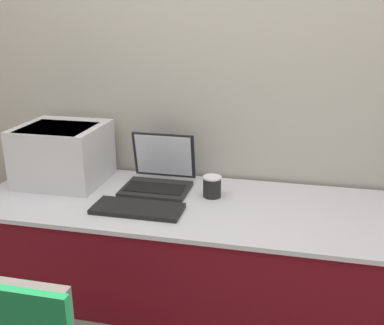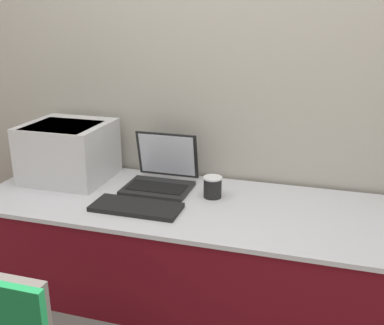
{
  "view_description": "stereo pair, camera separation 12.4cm",
  "coord_description": "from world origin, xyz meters",
  "px_view_note": "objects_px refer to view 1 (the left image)",
  "views": [
    {
      "loc": [
        0.34,
        -1.49,
        1.56
      ],
      "look_at": [
        -0.08,
        0.37,
        0.91
      ],
      "focal_mm": 42.0,
      "sensor_mm": 36.0,
      "label": 1
    },
    {
      "loc": [
        0.46,
        -1.45,
        1.56
      ],
      "look_at": [
        -0.08,
        0.37,
        0.91
      ],
      "focal_mm": 42.0,
      "sensor_mm": 36.0,
      "label": 2
    }
  ],
  "objects_px": {
    "printer": "(63,152)",
    "laptop_left": "(159,176)",
    "coffee_cup": "(211,186)",
    "external_keyboard": "(138,209)"
  },
  "relations": [
    {
      "from": "laptop_left",
      "to": "external_keyboard",
      "type": "bearing_deg",
      "value": -91.82
    },
    {
      "from": "laptop_left",
      "to": "coffee_cup",
      "type": "bearing_deg",
      "value": -12.69
    },
    {
      "from": "printer",
      "to": "laptop_left",
      "type": "bearing_deg",
      "value": 3.49
    },
    {
      "from": "printer",
      "to": "laptop_left",
      "type": "height_order",
      "value": "printer"
    },
    {
      "from": "laptop_left",
      "to": "coffee_cup",
      "type": "relative_size",
      "value": 3.2
    },
    {
      "from": "external_keyboard",
      "to": "laptop_left",
      "type": "bearing_deg",
      "value": 88.18
    },
    {
      "from": "external_keyboard",
      "to": "coffee_cup",
      "type": "relative_size",
      "value": 3.95
    },
    {
      "from": "printer",
      "to": "coffee_cup",
      "type": "xyz_separation_m",
      "value": [
        0.76,
        -0.03,
        -0.11
      ]
    },
    {
      "from": "printer",
      "to": "external_keyboard",
      "type": "xyz_separation_m",
      "value": [
        0.48,
        -0.26,
        -0.15
      ]
    },
    {
      "from": "laptop_left",
      "to": "external_keyboard",
      "type": "distance_m",
      "value": 0.29
    }
  ]
}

